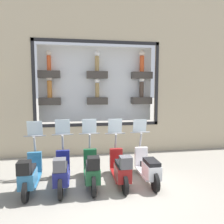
# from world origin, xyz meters

# --- Properties ---
(ground_plane) EXTENTS (120.00, 120.00, 0.00)m
(ground_plane) POSITION_xyz_m (0.00, 0.00, 0.00)
(ground_plane) COLOR gray
(building_facade) EXTENTS (1.21, 36.00, 7.95)m
(building_facade) POSITION_xyz_m (3.60, 0.00, 4.03)
(building_facade) COLOR tan
(building_facade) RESTS_ON ground_plane
(scooter_white_0) EXTENTS (1.80, 0.60, 1.64)m
(scooter_white_0) POSITION_xyz_m (0.52, -1.06, 0.43)
(scooter_white_0) COLOR black
(scooter_white_0) RESTS_ON ground_plane
(scooter_red_1) EXTENTS (1.79, 0.60, 1.68)m
(scooter_red_1) POSITION_xyz_m (0.46, -0.29, 0.46)
(scooter_red_1) COLOR black
(scooter_red_1) RESTS_ON ground_plane
(scooter_green_2) EXTENTS (1.80, 0.60, 1.69)m
(scooter_green_2) POSITION_xyz_m (0.46, 0.47, 0.48)
(scooter_green_2) COLOR black
(scooter_green_2) RESTS_ON ground_plane
(scooter_navy_3) EXTENTS (1.80, 0.60, 1.69)m
(scooter_navy_3) POSITION_xyz_m (0.46, 1.24, 0.48)
(scooter_navy_3) COLOR black
(scooter_navy_3) RESTS_ON ground_plane
(scooter_teal_4) EXTENTS (1.79, 0.61, 1.67)m
(scooter_teal_4) POSITION_xyz_m (0.46, 2.01, 0.47)
(scooter_teal_4) COLOR black
(scooter_teal_4) RESTS_ON ground_plane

